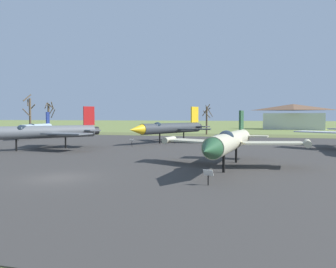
% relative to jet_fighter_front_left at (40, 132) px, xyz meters
% --- Properties ---
extents(ground_plane, '(600.00, 600.00, 0.00)m').
position_rel_jet_fighter_front_left_xyz_m(ground_plane, '(13.18, -16.27, -2.27)').
color(ground_plane, olive).
extents(asphalt_apron, '(109.07, 60.89, 0.05)m').
position_rel_jet_fighter_front_left_xyz_m(asphalt_apron, '(13.18, 2.00, -2.25)').
color(asphalt_apron, '#383533').
rests_on(asphalt_apron, ground).
extents(grass_verge_strip, '(169.07, 12.00, 0.06)m').
position_rel_jet_fighter_front_left_xyz_m(grass_verge_strip, '(13.18, 38.45, -2.24)').
color(grass_verge_strip, '#5A6134').
rests_on(grass_verge_strip, ground).
extents(jet_fighter_front_left, '(12.79, 14.28, 5.52)m').
position_rel_jet_fighter_front_left_xyz_m(jet_fighter_front_left, '(0.00, 0.00, 0.00)').
color(jet_fighter_front_left, '#565B60').
rests_on(jet_fighter_front_left, ground).
extents(jet_fighter_front_right, '(12.43, 15.96, 4.75)m').
position_rel_jet_fighter_front_left_xyz_m(jet_fighter_front_right, '(23.94, -8.66, -0.08)').
color(jet_fighter_front_right, '#B7B293').
rests_on(jet_fighter_front_right, ground).
extents(info_placard_front_right, '(0.61, 0.33, 1.00)m').
position_rel_jet_fighter_front_left_xyz_m(info_placard_front_right, '(23.29, -16.05, -1.63)').
color(info_placard_front_right, black).
rests_on(info_placard_front_right, ground).
extents(jet_fighter_rear_left, '(11.71, 14.62, 5.08)m').
position_rel_jet_fighter_front_left_xyz_m(jet_fighter_rear_left, '(-14.74, 19.07, -0.21)').
color(jet_fighter_rear_left, '#8EA3B2').
rests_on(jet_fighter_rear_left, ground).
extents(info_placard_rear_left, '(0.63, 0.33, 0.99)m').
position_rel_jet_fighter_front_left_xyz_m(info_placard_rear_left, '(-13.10, 12.28, -1.64)').
color(info_placard_rear_left, black).
rests_on(info_placard_rear_left, ground).
extents(jet_fighter_rear_right, '(11.05, 16.48, 5.85)m').
position_rel_jet_fighter_front_left_xyz_m(jet_fighter_rear_right, '(12.64, 15.40, 0.10)').
color(jet_fighter_rear_right, '#33383D').
rests_on(jet_fighter_rear_right, ground).
extents(info_placard_rear_right, '(0.59, 0.37, 1.05)m').
position_rel_jet_fighter_front_left_xyz_m(info_placard_rear_right, '(9.30, 7.38, -1.61)').
color(info_placard_rear_right, black).
rests_on(info_placard_rear_right, ground).
extents(bare_tree_far_left, '(2.99, 3.15, 10.23)m').
position_rel_jet_fighter_front_left_xyz_m(bare_tree_far_left, '(-33.18, 41.64, 2.87)').
color(bare_tree_far_left, brown).
rests_on(bare_tree_far_left, ground).
extents(bare_tree_left_of_center, '(2.89, 2.77, 7.93)m').
position_rel_jet_fighter_front_left_xyz_m(bare_tree_left_of_center, '(-26.38, 40.40, 2.01)').
color(bare_tree_left_of_center, brown).
rests_on(bare_tree_left_of_center, ground).
extents(bare_tree_center, '(2.55, 2.56, 6.99)m').
position_rel_jet_fighter_front_left_xyz_m(bare_tree_center, '(14.79, 39.82, 1.44)').
color(bare_tree_center, brown).
rests_on(bare_tree_center, ground).
extents(visitor_building, '(19.64, 11.24, 8.14)m').
position_rel_jet_fighter_front_left_xyz_m(visitor_building, '(36.74, 79.75, 1.67)').
color(visitor_building, beige).
rests_on(visitor_building, ground).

